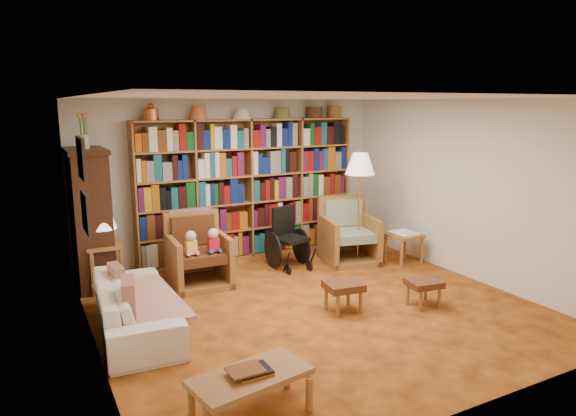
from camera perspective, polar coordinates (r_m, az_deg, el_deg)
floor at (r=6.44m, az=2.59°, el=-10.68°), size 5.00×5.00×0.00m
ceiling at (r=5.96m, az=2.81°, el=12.17°), size 5.00×5.00×0.00m
wall_back at (r=8.30m, az=-6.09°, el=3.26°), size 5.00×0.00×5.00m
wall_front at (r=4.18m, az=20.39°, el=-5.60°), size 5.00×0.00×5.00m
wall_left at (r=5.30m, az=-21.34°, el=-2.16°), size 0.00×5.00×5.00m
wall_right at (r=7.64m, az=19.10°, el=1.98°), size 0.00×5.00×5.00m
bookshelf at (r=8.23m, az=-4.34°, el=2.67°), size 3.60×0.30×2.42m
curio_cabinet at (r=7.33m, az=-21.13°, el=-0.90°), size 0.50×0.95×2.40m
framed_pictures at (r=5.52m, az=-21.77°, el=2.31°), size 0.03×0.52×0.97m
sofa at (r=5.90m, az=-16.55°, el=-10.37°), size 1.97×0.89×0.56m
sofa_throw at (r=5.90m, az=-16.08°, el=-10.13°), size 0.82×1.48×0.04m
cushion_left at (r=6.14m, az=-18.50°, el=-7.91°), size 0.14×0.36×0.35m
cushion_right at (r=5.49m, az=-17.26°, el=-10.16°), size 0.20×0.42×0.40m
side_table_lamp at (r=7.16m, az=-19.72°, el=-5.06°), size 0.46×0.46×0.63m
table_lamp at (r=7.05m, az=-19.99°, el=-1.21°), size 0.36×0.36×0.49m
armchair_leather at (r=7.16m, az=-10.13°, el=-5.14°), size 0.81×0.86×0.98m
armchair_sage at (r=8.13m, az=6.40°, el=-3.20°), size 0.97×0.99×0.99m
wheelchair at (r=7.78m, az=-0.05°, el=-3.53°), size 0.54×0.72×0.91m
floor_lamp at (r=7.91m, az=8.00°, el=4.40°), size 0.45×0.45×1.70m
side_table_papers at (r=8.09m, az=12.75°, el=-3.33°), size 0.49×0.49×0.50m
footstool_a at (r=6.17m, az=6.18°, el=-8.81°), size 0.47×0.42×0.36m
footstool_b at (r=6.51m, az=14.87°, el=-8.26°), size 0.43×0.38×0.33m
coffee_table at (r=4.29m, az=-4.20°, el=-18.40°), size 1.01×0.63×0.39m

